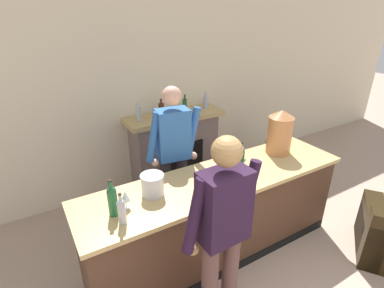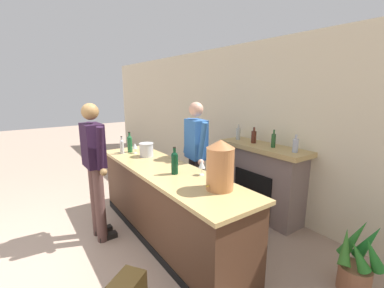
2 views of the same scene
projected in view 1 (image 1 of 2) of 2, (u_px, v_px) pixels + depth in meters
The scene contains 13 objects.
wall_back_panel at pixel (133, 99), 4.21m from camera, with size 12.00×0.07×2.75m.
bar_counter at pixel (217, 216), 3.24m from camera, with size 2.90×0.74×0.98m.
fireplace_stone at pixel (175, 149), 4.57m from camera, with size 1.45×0.52×1.42m.
potted_plant_corner at pixel (274, 152), 5.05m from camera, with size 0.46×0.45×0.74m.
person_customer at pixel (222, 237), 2.20m from camera, with size 0.66×0.31×1.83m.
person_bartender at pixel (174, 155), 3.43m from camera, with size 0.65×0.35×1.81m.
copper_dispenser at pixel (280, 132), 3.45m from camera, with size 0.29×0.33×0.52m.
ice_bucket_steel at pixel (153, 185), 2.72m from camera, with size 0.22×0.22×0.21m.
wine_bottle_rose_blush at pixel (240, 159), 3.08m from camera, with size 0.08×0.08×0.34m.
wine_bottle_riesling_slim at pixel (122, 210), 2.35m from camera, with size 0.06×0.06×0.28m.
wine_bottle_chardonnay_pale at pixel (112, 199), 2.43m from camera, with size 0.08×0.08×0.33m.
wine_glass_near_bucket at pixel (242, 147), 3.39m from camera, with size 0.08×0.08×0.18m.
wine_glass_mid_counter at pixel (125, 196), 2.53m from camera, with size 0.08×0.08×0.17m.
Camera 1 is at (-1.37, -0.26, 2.56)m, focal length 28.00 mm.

